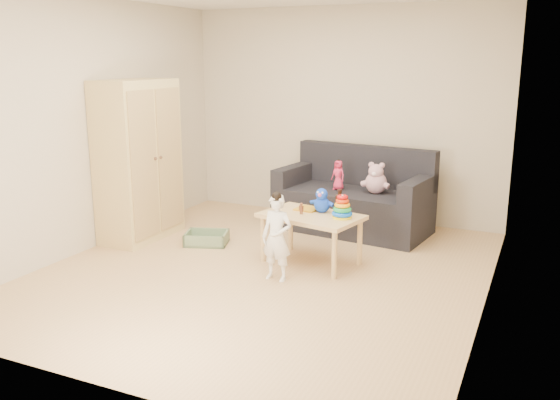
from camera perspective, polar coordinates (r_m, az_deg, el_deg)
The scene contains 13 objects.
room at distance 5.38m, azimuth -1.60°, elevation 6.22°, with size 4.50×4.50×4.50m.
wardrobe at distance 6.73m, azimuth -13.45°, elevation 3.71°, with size 0.49×0.98×1.76m, color #D5BB75.
sofa at distance 6.99m, azimuth 6.98°, elevation -0.99°, with size 1.73×0.87×0.49m, color black.
play_table at distance 5.85m, azimuth 2.99°, elevation -3.75°, with size 0.95×0.60×0.50m, color #DBB178.
storage_bin at distance 6.53m, azimuth -7.07°, elevation -3.65°, with size 0.45×0.34×0.13m, color gray, non-canonical shape.
toddler at distance 5.37m, azimuth -0.31°, elevation -3.75°, with size 0.29×0.19×0.78m, color white.
pink_bear at distance 6.77m, azimuth 9.23°, elevation 1.89°, with size 0.26×0.22×0.30m, color #D39CAD, non-canonical shape.
doll at distance 6.90m, azimuth 5.62°, elevation 2.37°, with size 0.17×0.12×0.34m, color #EA2C5A.
ring_stacker at distance 5.65m, azimuth 6.00°, elevation -0.86°, with size 0.20×0.20×0.23m.
brown_bottle at distance 5.80m, azimuth 5.74°, elevation -0.34°, with size 0.08×0.08×0.24m.
blue_plush at distance 5.84m, azimuth 4.07°, elevation 0.00°, with size 0.20×0.16×0.25m, color blue, non-canonical shape.
wooden_figure at distance 5.77m, azimuth 2.06°, elevation -0.82°, with size 0.05×0.04×0.12m, color brown, non-canonical shape.
yellow_book at distance 5.96m, azimuth 2.64°, elevation -0.85°, with size 0.21×0.21×0.02m, color orange.
Camera 1 is at (2.35, -4.79, 1.99)m, focal length 38.00 mm.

